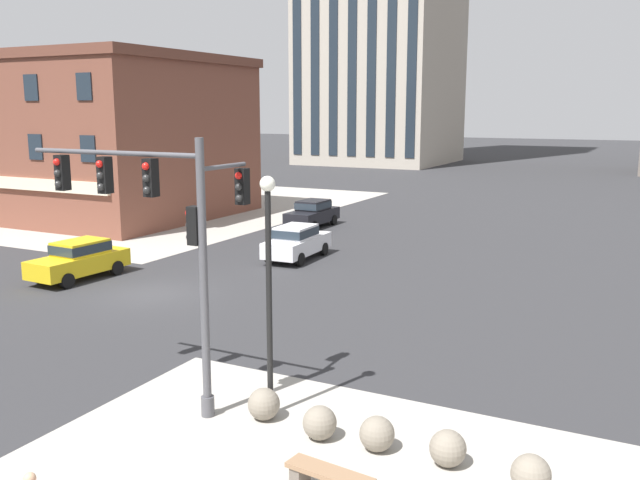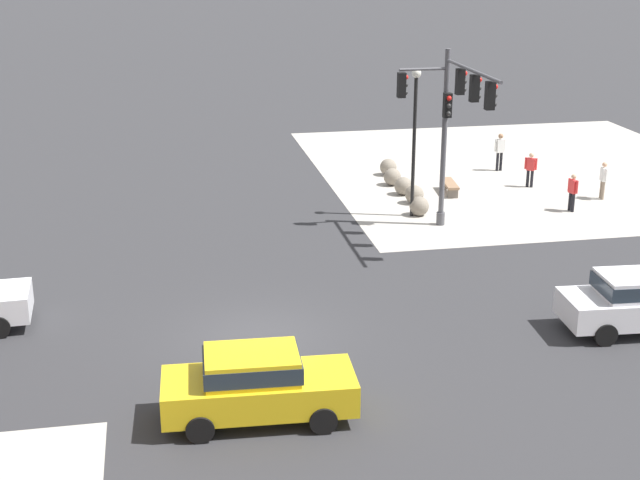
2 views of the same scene
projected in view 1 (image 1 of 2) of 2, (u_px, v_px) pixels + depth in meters
The scene contains 14 objects.
ground_plane at pixel (151, 294), 27.57m from camera, with size 320.00×320.00×0.00m, color #2D2D30.
sidewalk_far_corner at pixel (123, 204), 54.02m from camera, with size 32.00×32.00×0.02m, color #A8A399.
traffic_signal_main at pixel (168, 226), 16.45m from camera, with size 5.35×2.09×6.66m.
bollard_sphere_curb_a at pixel (264, 404), 16.38m from camera, with size 0.77×0.77×0.77m, color gray.
bollard_sphere_curb_b at pixel (320, 423), 15.39m from camera, with size 0.77×0.77×0.77m, color gray.
bollard_sphere_curb_c at pixel (377, 434), 14.87m from camera, with size 0.77×0.77×0.77m, color gray.
bollard_sphere_curb_d at pixel (448, 448), 14.24m from camera, with size 0.77×0.77×0.77m, color gray.
bollard_sphere_curb_e at pixel (531, 474), 13.23m from camera, with size 0.77×0.77×0.77m, color gray.
bench_near_signal at pixel (330, 478), 13.19m from camera, with size 1.84×0.69×0.49m.
street_lamp_corner_near at pixel (269, 270), 16.04m from camera, with size 0.36×0.36×5.80m.
car_main_southbound_far at pixel (79, 258), 29.91m from camera, with size 2.05×4.48×1.68m.
car_cross_westbound at pixel (297, 241), 33.87m from camera, with size 2.03×4.47×1.68m.
car_parked_curb at pixel (313, 212), 43.17m from camera, with size 1.90×4.40×1.68m.
storefront_block_near_corner at pixel (58, 136), 49.65m from camera, with size 25.53×15.19×10.82m.
Camera 1 is at (18.19, -20.67, 7.28)m, focal length 38.68 mm.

